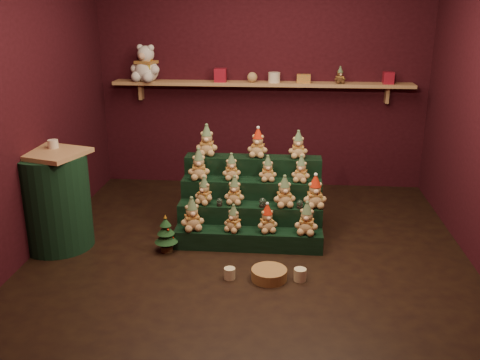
# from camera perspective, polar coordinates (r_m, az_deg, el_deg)

# --- Properties ---
(ground) EXTENTS (4.00, 4.00, 0.00)m
(ground) POSITION_cam_1_polar(r_m,az_deg,el_deg) (5.09, 1.08, -7.48)
(ground) COLOR black
(ground) RESTS_ON ground
(back_wall) EXTENTS (4.00, 0.10, 2.80)m
(back_wall) POSITION_cam_1_polar(r_m,az_deg,el_deg) (6.68, 2.40, 11.28)
(back_wall) COLOR black
(back_wall) RESTS_ON ground
(front_wall) EXTENTS (4.00, 0.10, 2.80)m
(front_wall) POSITION_cam_1_polar(r_m,az_deg,el_deg) (2.67, -1.79, 0.54)
(front_wall) COLOR black
(front_wall) RESTS_ON ground
(left_wall) EXTENTS (0.10, 4.00, 2.80)m
(left_wall) POSITION_cam_1_polar(r_m,az_deg,el_deg) (5.21, -22.17, 7.97)
(left_wall) COLOR black
(left_wall) RESTS_ON ground
(back_shelf) EXTENTS (3.60, 0.26, 0.24)m
(back_shelf) POSITION_cam_1_polar(r_m,az_deg,el_deg) (6.52, 2.31, 10.17)
(back_shelf) COLOR tan
(back_shelf) RESTS_ON ground
(riser_tier_front) EXTENTS (1.40, 0.22, 0.18)m
(riser_tier_front) POSITION_cam_1_polar(r_m,az_deg,el_deg) (5.09, 0.88, -6.35)
(riser_tier_front) COLOR black
(riser_tier_front) RESTS_ON ground
(riser_tier_midfront) EXTENTS (1.40, 0.22, 0.36)m
(riser_tier_midfront) POSITION_cam_1_polar(r_m,az_deg,el_deg) (5.26, 1.06, -4.46)
(riser_tier_midfront) COLOR black
(riser_tier_midfront) RESTS_ON ground
(riser_tier_midback) EXTENTS (1.40, 0.22, 0.54)m
(riser_tier_midback) POSITION_cam_1_polar(r_m,az_deg,el_deg) (5.43, 1.23, -2.69)
(riser_tier_midback) COLOR black
(riser_tier_midback) RESTS_ON ground
(riser_tier_back) EXTENTS (1.40, 0.22, 0.72)m
(riser_tier_back) POSITION_cam_1_polar(r_m,az_deg,el_deg) (5.61, 1.38, -1.03)
(riser_tier_back) COLOR black
(riser_tier_back) RESTS_ON ground
(teddy_0) EXTENTS (0.28, 0.27, 0.31)m
(teddy_0) POSITION_cam_1_polar(r_m,az_deg,el_deg) (5.05, -5.15, -3.63)
(teddy_0) COLOR tan
(teddy_0) RESTS_ON riser_tier_front
(teddy_1) EXTENTS (0.24, 0.23, 0.26)m
(teddy_1) POSITION_cam_1_polar(r_m,az_deg,el_deg) (5.00, -0.69, -4.11)
(teddy_1) COLOR tan
(teddy_1) RESTS_ON riser_tier_front
(teddy_2) EXTENTS (0.24, 0.23, 0.27)m
(teddy_2) POSITION_cam_1_polar(r_m,az_deg,el_deg) (4.99, 2.91, -4.10)
(teddy_2) COLOR tan
(teddy_2) RESTS_ON riser_tier_front
(teddy_3) EXTENTS (0.24, 0.23, 0.30)m
(teddy_3) POSITION_cam_1_polar(r_m,az_deg,el_deg) (4.98, 7.13, -4.08)
(teddy_3) COLOR tan
(teddy_3) RESTS_ON riser_tier_front
(teddy_4) EXTENTS (0.24, 0.24, 0.27)m
(teddy_4) POSITION_cam_1_polar(r_m,az_deg,el_deg) (5.18, -3.83, -1.13)
(teddy_4) COLOR tan
(teddy_4) RESTS_ON riser_tier_midfront
(teddy_5) EXTENTS (0.21, 0.19, 0.27)m
(teddy_5) POSITION_cam_1_polar(r_m,az_deg,el_deg) (5.17, -0.58, -1.10)
(teddy_5) COLOR tan
(teddy_5) RESTS_ON riser_tier_midfront
(teddy_6) EXTENTS (0.25, 0.24, 0.30)m
(teddy_6) POSITION_cam_1_polar(r_m,az_deg,el_deg) (5.12, 4.75, -1.23)
(teddy_6) COLOR tan
(teddy_6) RESTS_ON riser_tier_midfront
(teddy_7) EXTENTS (0.25, 0.23, 0.31)m
(teddy_7) POSITION_cam_1_polar(r_m,az_deg,el_deg) (5.13, 8.00, -1.24)
(teddy_7) COLOR tan
(teddy_7) RESTS_ON riser_tier_midfront
(teddy_8) EXTENTS (0.25, 0.23, 0.30)m
(teddy_8) POSITION_cam_1_polar(r_m,az_deg,el_deg) (5.34, -4.42, 1.68)
(teddy_8) COLOR tan
(teddy_8) RESTS_ON riser_tier_midback
(teddy_9) EXTENTS (0.22, 0.20, 0.26)m
(teddy_9) POSITION_cam_1_polar(r_m,az_deg,el_deg) (5.32, -0.93, 1.42)
(teddy_9) COLOR tan
(teddy_9) RESTS_ON riser_tier_midback
(teddy_10) EXTENTS (0.20, 0.18, 0.25)m
(teddy_10) POSITION_cam_1_polar(r_m,az_deg,el_deg) (5.28, 2.97, 1.22)
(teddy_10) COLOR tan
(teddy_10) RESTS_ON riser_tier_midback
(teddy_11) EXTENTS (0.22, 0.20, 0.26)m
(teddy_11) POSITION_cam_1_polar(r_m,az_deg,el_deg) (5.28, 6.55, 1.16)
(teddy_11) COLOR tan
(teddy_11) RESTS_ON riser_tier_midback
(teddy_12) EXTENTS (0.23, 0.21, 0.31)m
(teddy_12) POSITION_cam_1_polar(r_m,az_deg,el_deg) (5.52, -3.56, 4.24)
(teddy_12) COLOR tan
(teddy_12) RESTS_ON riser_tier_back
(teddy_13) EXTENTS (0.24, 0.22, 0.29)m
(teddy_13) POSITION_cam_1_polar(r_m,az_deg,el_deg) (5.46, 1.93, 3.98)
(teddy_13) COLOR tan
(teddy_13) RESTS_ON riser_tier_back
(teddy_14) EXTENTS (0.20, 0.18, 0.27)m
(teddy_14) POSITION_cam_1_polar(r_m,az_deg,el_deg) (5.45, 6.22, 3.77)
(teddy_14) COLOR tan
(teddy_14) RESTS_ON riser_tier_back
(snow_globe_a) EXTENTS (0.06, 0.06, 0.08)m
(snow_globe_a) POSITION_cam_1_polar(r_m,az_deg,el_deg) (5.15, -2.20, -2.35)
(snow_globe_a) COLOR black
(snow_globe_a) RESTS_ON riser_tier_midfront
(snow_globe_b) EXTENTS (0.07, 0.07, 0.09)m
(snow_globe_b) POSITION_cam_1_polar(r_m,az_deg,el_deg) (5.11, 2.43, -2.42)
(snow_globe_b) COLOR black
(snow_globe_b) RESTS_ON riser_tier_midfront
(snow_globe_c) EXTENTS (0.06, 0.06, 0.08)m
(snow_globe_c) POSITION_cam_1_polar(r_m,az_deg,el_deg) (5.11, 6.40, -2.57)
(snow_globe_c) COLOR black
(snow_globe_c) RESTS_ON riser_tier_midfront
(side_table) EXTENTS (0.74, 0.67, 0.94)m
(side_table) POSITION_cam_1_polar(r_m,az_deg,el_deg) (5.30, -19.17, -2.02)
(side_table) COLOR tan
(side_table) RESTS_ON ground
(table_ornament) EXTENTS (0.10, 0.10, 0.08)m
(table_ornament) POSITION_cam_1_polar(r_m,az_deg,el_deg) (5.24, -19.32, 3.66)
(table_ornament) COLOR beige
(table_ornament) RESTS_ON side_table
(mini_christmas_tree) EXTENTS (0.22, 0.22, 0.37)m
(mini_christmas_tree) POSITION_cam_1_polar(r_m,az_deg,el_deg) (5.04, -7.90, -5.69)
(mini_christmas_tree) COLOR #422E17
(mini_christmas_tree) RESTS_ON ground
(mug_left) EXTENTS (0.10, 0.10, 0.10)m
(mug_left) POSITION_cam_1_polar(r_m,az_deg,el_deg) (4.58, -1.11, -9.93)
(mug_left) COLOR beige
(mug_left) RESTS_ON ground
(mug_right) EXTENTS (0.11, 0.11, 0.11)m
(mug_right) POSITION_cam_1_polar(r_m,az_deg,el_deg) (4.58, 6.42, -10.00)
(mug_right) COLOR beige
(mug_right) RESTS_ON ground
(wicker_basket) EXTENTS (0.34, 0.34, 0.09)m
(wicker_basket) POSITION_cam_1_polar(r_m,az_deg,el_deg) (4.57, 3.13, -10.01)
(wicker_basket) COLOR #9E6E3F
(wicker_basket) RESTS_ON ground
(white_bear) EXTENTS (0.48, 0.45, 0.54)m
(white_bear) POSITION_cam_1_polar(r_m,az_deg,el_deg) (6.66, -10.00, 12.67)
(white_bear) COLOR white
(white_bear) RESTS_ON back_shelf
(brown_bear) EXTENTS (0.16, 0.15, 0.19)m
(brown_bear) POSITION_cam_1_polar(r_m,az_deg,el_deg) (6.49, 10.62, 10.92)
(brown_bear) COLOR #482E18
(brown_bear) RESTS_ON back_shelf
(gift_tin_red_a) EXTENTS (0.14, 0.14, 0.16)m
(gift_tin_red_a) POSITION_cam_1_polar(r_m,az_deg,el_deg) (6.53, -2.09, 11.12)
(gift_tin_red_a) COLOR maroon
(gift_tin_red_a) RESTS_ON back_shelf
(gift_tin_cream) EXTENTS (0.14, 0.14, 0.12)m
(gift_tin_cream) POSITION_cam_1_polar(r_m,az_deg,el_deg) (6.48, 3.67, 10.86)
(gift_tin_cream) COLOR beige
(gift_tin_cream) RESTS_ON back_shelf
(gift_tin_red_b) EXTENTS (0.12, 0.12, 0.14)m
(gift_tin_red_b) POSITION_cam_1_polar(r_m,az_deg,el_deg) (6.58, 15.54, 10.45)
(gift_tin_red_b) COLOR maroon
(gift_tin_red_b) RESTS_ON back_shelf
(shelf_plush_ball) EXTENTS (0.12, 0.12, 0.12)m
(shelf_plush_ball) POSITION_cam_1_polar(r_m,az_deg,el_deg) (6.49, 1.31, 10.91)
(shelf_plush_ball) COLOR tan
(shelf_plush_ball) RESTS_ON back_shelf
(scarf_gift_box) EXTENTS (0.16, 0.10, 0.10)m
(scarf_gift_box) POSITION_cam_1_polar(r_m,az_deg,el_deg) (6.48, 6.80, 10.69)
(scarf_gift_box) COLOR orange
(scarf_gift_box) RESTS_ON back_shelf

